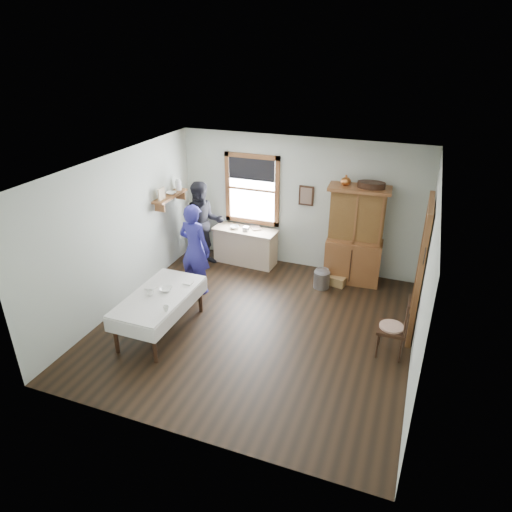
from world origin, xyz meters
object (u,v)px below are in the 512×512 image
china_hutch (355,236)px  pail (322,280)px  work_counter (245,246)px  wicker_basket (337,281)px  dining_table (161,313)px  figure_dark (203,227)px  spindle_chair (392,326)px  woman_blue (195,252)px

china_hutch → pail: bearing=-139.3°
work_counter → wicker_basket: work_counter is taller
dining_table → figure_dark: (-0.44, 2.48, 0.49)m
work_counter → china_hutch: size_ratio=0.69×
pail → figure_dark: 2.66m
dining_table → spindle_chair: 3.65m
spindle_chair → figure_dark: size_ratio=0.60×
pail → woman_blue: size_ratio=0.21×
china_hutch → figure_dark: size_ratio=1.16×
china_hutch → spindle_chair: bearing=-69.5°
wicker_basket → work_counter: bearing=171.6°
pail → woman_blue: bearing=-156.4°
woman_blue → dining_table: bearing=101.1°
dining_table → pail: 3.18m
wicker_basket → figure_dark: figure_dark is taller
woman_blue → figure_dark: bearing=-62.3°
work_counter → china_hutch: 2.34m
pail → woman_blue: woman_blue is taller
woman_blue → work_counter: bearing=-97.5°
china_hutch → dining_table: size_ratio=1.14×
work_counter → figure_dark: (-0.80, -0.35, 0.45)m
work_counter → wicker_basket: (2.05, -0.30, -0.29)m
wicker_basket → woman_blue: bearing=-155.2°
wicker_basket → china_hutch: bearing=53.4°
work_counter → woman_blue: (-0.42, -1.45, 0.42)m
woman_blue → figure_dark: size_ratio=0.97×
dining_table → woman_blue: 1.46m
work_counter → wicker_basket: bearing=-5.0°
work_counter → spindle_chair: 3.87m
pail → wicker_basket: bearing=33.9°
work_counter → china_hutch: china_hutch is taller
china_hutch → spindle_chair: china_hutch is taller
wicker_basket → figure_dark: size_ratio=0.19×
pail → wicker_basket: (0.27, 0.18, -0.08)m
work_counter → figure_dark: 0.98m
wicker_basket → figure_dark: bearing=-179.1°
work_counter → spindle_chair: (3.22, -2.14, 0.12)m
pail → figure_dark: (-2.58, 0.14, 0.67)m
wicker_basket → woman_blue: size_ratio=0.19×
dining_table → wicker_basket: dining_table is taller
dining_table → pail: (2.14, 2.35, -0.17)m
spindle_chair → figure_dark: figure_dark is taller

